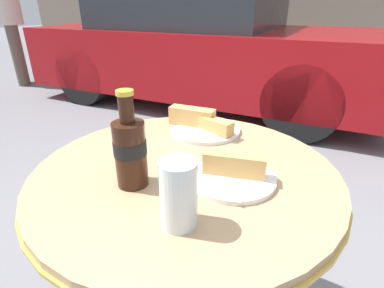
# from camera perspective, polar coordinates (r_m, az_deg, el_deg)

# --- Properties ---
(bistro_table) EXTENTS (0.77, 0.77, 0.69)m
(bistro_table) POSITION_cam_1_polar(r_m,az_deg,el_deg) (0.84, -1.17, -12.43)
(bistro_table) COLOR gold
(bistro_table) RESTS_ON ground_plane
(cola_bottle_left) EXTENTS (0.07, 0.07, 0.22)m
(cola_bottle_left) POSITION_cam_1_polar(r_m,az_deg,el_deg) (0.67, -11.70, -1.11)
(cola_bottle_left) COLOR #33190F
(cola_bottle_left) RESTS_ON bistro_table
(drinking_glass) EXTENTS (0.07, 0.07, 0.13)m
(drinking_glass) POSITION_cam_1_polar(r_m,az_deg,el_deg) (0.55, -2.56, -10.00)
(drinking_glass) COLOR #C68923
(drinking_glass) RESTS_ON bistro_table
(lunch_plate_near) EXTENTS (0.20, 0.20, 0.07)m
(lunch_plate_near) POSITION_cam_1_polar(r_m,az_deg,el_deg) (0.71, 7.86, -5.54)
(lunch_plate_near) COLOR white
(lunch_plate_near) RESTS_ON bistro_table
(lunch_plate_far) EXTENTS (0.24, 0.23, 0.07)m
(lunch_plate_far) POSITION_cam_1_polar(r_m,az_deg,el_deg) (0.97, 2.01, 3.69)
(lunch_plate_far) COLOR white
(lunch_plate_far) RESTS_ON bistro_table
(parked_car) EXTENTS (3.84, 1.77, 1.26)m
(parked_car) POSITION_cam_1_polar(r_m,az_deg,el_deg) (3.66, 2.33, 17.84)
(parked_car) COLOR #9E0F14
(parked_car) RESTS_ON ground_plane
(pedestrian) EXTENTS (0.35, 0.35, 1.69)m
(pedestrian) POSITION_cam_1_polar(r_m,az_deg,el_deg) (5.01, -31.69, 20.46)
(pedestrian) COLOR brown
(pedestrian) RESTS_ON ground_plane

